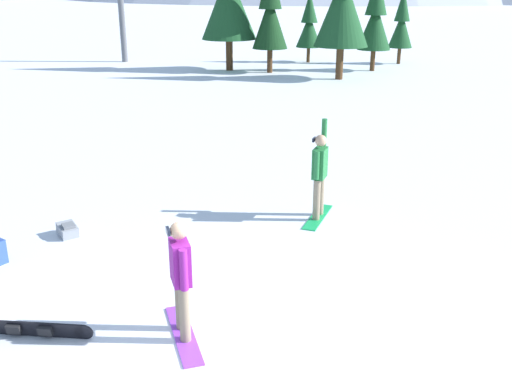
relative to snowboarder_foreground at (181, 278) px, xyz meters
name	(u,v)px	position (x,y,z in m)	size (l,w,h in m)	color
ground_plane	(240,351)	(0.75, -0.48, -0.91)	(800.00, 800.00, 0.00)	white
snowboarder_foreground	(181,278)	(0.00, 0.00, 0.00)	(0.51, 1.56, 1.73)	#993FD8
snowboarder_midground	(319,173)	(2.92, 3.97, 0.07)	(0.95, 1.42, 2.06)	#19B259
loose_snowboard_far_spare	(31,329)	(-2.11, 0.25, -0.78)	(1.76, 0.51, 0.26)	black
backpack_grey	(68,230)	(-2.14, 3.73, -0.77)	(0.49, 0.56, 0.29)	gray
pine_tree_leaning	(270,12)	(5.36, 24.62, 2.26)	(1.89, 1.89, 5.84)	#472D19
pine_tree_broad	(309,24)	(8.42, 28.54, 1.34)	(1.55, 1.55, 4.13)	#472D19
pine_tree_twin	(375,17)	(11.13, 24.46, 1.94)	(1.83, 1.83, 5.24)	#472D19
pine_tree_short	(402,23)	(13.67, 27.05, 1.46)	(1.43, 1.43, 4.35)	#472D19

